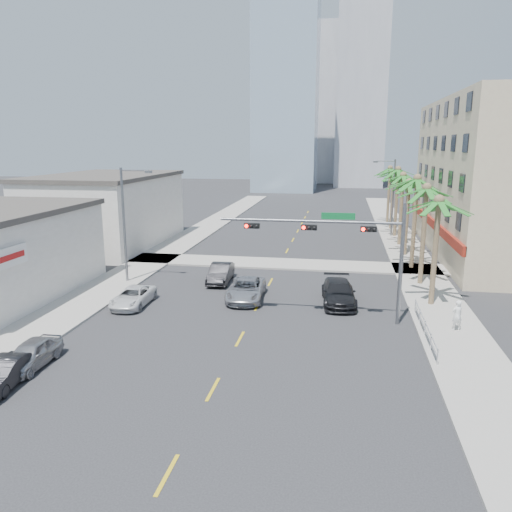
% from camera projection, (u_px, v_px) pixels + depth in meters
% --- Properties ---
extents(ground, '(260.00, 260.00, 0.00)m').
position_uv_depth(ground, '(223.00, 370.00, 24.30)').
color(ground, '#262628').
rests_on(ground, ground).
extents(sidewalk_right, '(4.00, 120.00, 0.15)m').
position_uv_depth(sidewalk_right, '(420.00, 275.00, 41.50)').
color(sidewalk_right, gray).
rests_on(sidewalk_right, ground).
extents(sidewalk_left, '(4.00, 120.00, 0.15)m').
position_uv_depth(sidewalk_left, '(147.00, 263.00, 45.50)').
color(sidewalk_left, gray).
rests_on(sidewalk_left, ground).
extents(sidewalk_cross, '(80.00, 4.00, 0.15)m').
position_uv_depth(sidewalk_cross, '(280.00, 264.00, 45.42)').
color(sidewalk_cross, gray).
rests_on(sidewalk_cross, ground).
extents(building_left_far, '(11.00, 18.00, 7.20)m').
position_uv_depth(building_left_far, '(107.00, 212.00, 53.66)').
color(building_left_far, beige).
rests_on(building_left_far, ground).
extents(tower_far_left, '(14.00, 14.00, 48.00)m').
position_uv_depth(tower_far_left, '(286.00, 83.00, 111.62)').
color(tower_far_left, '#99B2C6').
rests_on(tower_far_left, ground).
extents(tower_far_right, '(12.00, 12.00, 60.00)m').
position_uv_depth(tower_far_right, '(363.00, 63.00, 121.88)').
color(tower_far_right, '#ADADB2').
rests_on(tower_far_right, ground).
extents(tower_far_center, '(16.00, 16.00, 42.00)m').
position_uv_depth(tower_far_center, '(316.00, 106.00, 140.28)').
color(tower_far_center, '#ADADB2').
rests_on(tower_far_center, ground).
extents(traffic_signal_mast, '(11.12, 0.54, 7.20)m').
position_uv_depth(traffic_signal_mast, '(347.00, 241.00, 29.86)').
color(traffic_signal_mast, slate).
rests_on(traffic_signal_mast, ground).
extents(palm_tree_0, '(4.80, 4.80, 7.80)m').
position_uv_depth(palm_tree_0, '(439.00, 202.00, 32.33)').
color(palm_tree_0, brown).
rests_on(palm_tree_0, ground).
extents(palm_tree_1, '(4.80, 4.80, 8.16)m').
position_uv_depth(palm_tree_1, '(427.00, 189.00, 37.25)').
color(palm_tree_1, brown).
rests_on(palm_tree_1, ground).
extents(palm_tree_2, '(4.80, 4.80, 8.52)m').
position_uv_depth(palm_tree_2, '(417.00, 180.00, 42.17)').
color(palm_tree_2, brown).
rests_on(palm_tree_2, ground).
extents(palm_tree_3, '(4.80, 4.80, 7.80)m').
position_uv_depth(palm_tree_3, '(409.00, 183.00, 47.32)').
color(palm_tree_3, brown).
rests_on(palm_tree_3, ground).
extents(palm_tree_4, '(4.80, 4.80, 8.16)m').
position_uv_depth(palm_tree_4, '(403.00, 176.00, 52.24)').
color(palm_tree_4, brown).
rests_on(palm_tree_4, ground).
extents(palm_tree_5, '(4.80, 4.80, 8.52)m').
position_uv_depth(palm_tree_5, '(398.00, 170.00, 57.16)').
color(palm_tree_5, brown).
rests_on(palm_tree_5, ground).
extents(palm_tree_6, '(4.80, 4.80, 7.80)m').
position_uv_depth(palm_tree_6, '(394.00, 174.00, 62.31)').
color(palm_tree_6, brown).
rests_on(palm_tree_6, ground).
extents(palm_tree_7, '(4.80, 4.80, 8.16)m').
position_uv_depth(palm_tree_7, '(390.00, 169.00, 67.23)').
color(palm_tree_7, brown).
rests_on(palm_tree_7, ground).
extents(streetlight_left, '(2.55, 0.25, 9.00)m').
position_uv_depth(streetlight_left, '(126.00, 219.00, 38.47)').
color(streetlight_left, slate).
rests_on(streetlight_left, ground).
extents(streetlight_right, '(2.55, 0.25, 9.00)m').
position_uv_depth(streetlight_right, '(391.00, 194.00, 57.86)').
color(streetlight_right, slate).
rests_on(streetlight_right, ground).
extents(guardrail, '(0.08, 8.08, 1.00)m').
position_uv_depth(guardrail, '(425.00, 326.00, 28.19)').
color(guardrail, silver).
rests_on(guardrail, ground).
extents(car_parked_near, '(1.64, 3.95, 1.34)m').
position_uv_depth(car_parked_near, '(31.00, 354.00, 24.51)').
color(car_parked_near, '#A1A1A6').
rests_on(car_parked_near, ground).
extents(car_parked_mid, '(1.79, 3.94, 1.25)m').
position_uv_depth(car_parked_mid, '(4.00, 373.00, 22.56)').
color(car_parked_mid, black).
rests_on(car_parked_mid, ground).
extents(car_parked_far, '(2.13, 4.49, 1.24)m').
position_uv_depth(car_parked_far, '(133.00, 297.00, 33.81)').
color(car_parked_far, silver).
rests_on(car_parked_far, ground).
extents(car_lane_left, '(1.80, 4.55, 1.47)m').
position_uv_depth(car_lane_left, '(221.00, 273.00, 39.53)').
color(car_lane_left, black).
rests_on(car_lane_left, ground).
extents(car_lane_center, '(2.74, 5.40, 1.46)m').
position_uv_depth(car_lane_center, '(246.00, 289.00, 35.14)').
color(car_lane_center, '#B1B1B6').
rests_on(car_lane_center, ground).
extents(car_lane_right, '(2.62, 5.53, 1.56)m').
position_uv_depth(car_lane_right, '(339.00, 293.00, 34.22)').
color(car_lane_right, black).
rests_on(car_lane_right, ground).
extents(pedestrian, '(0.78, 0.66, 1.81)m').
position_uv_depth(pedestrian, '(457.00, 315.00, 28.87)').
color(pedestrian, white).
rests_on(pedestrian, sidewalk_right).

